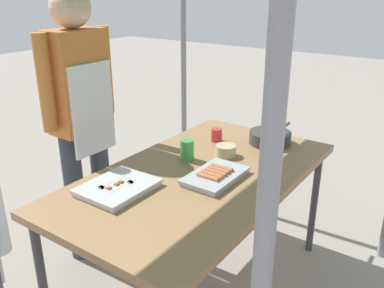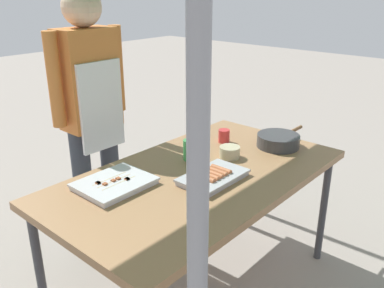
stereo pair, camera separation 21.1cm
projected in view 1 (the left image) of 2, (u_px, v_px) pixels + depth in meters
name	position (u px, v px, depth m)	size (l,w,h in m)	color
ground_plane	(199.00, 288.00, 2.42)	(18.00, 18.00, 0.00)	gray
stall_table	(200.00, 182.00, 2.16)	(1.60, 0.90, 0.75)	#9E724C
tray_grilled_sausages	(215.00, 176.00, 2.07)	(0.35, 0.22, 0.05)	#ADADB2
tray_meat_skewers	(118.00, 187.00, 1.95)	(0.35, 0.28, 0.04)	silver
cooking_wok	(270.00, 137.00, 2.53)	(0.41, 0.25, 0.08)	#38383A
condiment_bowl	(226.00, 151.00, 2.34)	(0.12, 0.12, 0.06)	#BFB28C
drink_cup_near_edge	(187.00, 150.00, 2.28)	(0.08, 0.08, 0.12)	#3F994C
drink_cup_by_wok	(216.00, 135.00, 2.56)	(0.07, 0.07, 0.08)	red
vendor_woman	(81.00, 106.00, 2.44)	(0.52, 0.23, 1.66)	#333842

